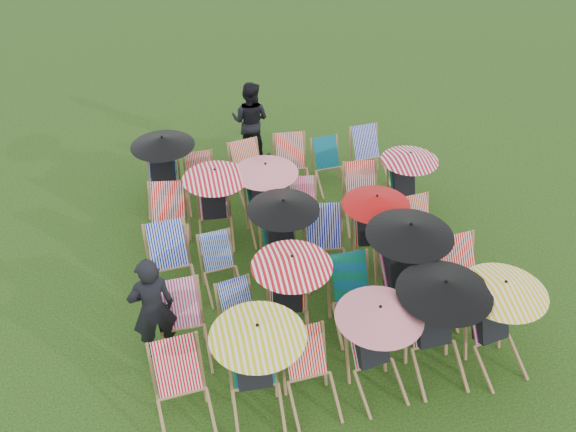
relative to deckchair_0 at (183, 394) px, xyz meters
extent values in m
plane|color=black|center=(2.06, 2.23, -0.51)|extent=(100.00, 100.00, 0.00)
cube|color=red|center=(-0.02, 0.27, 0.19)|extent=(0.56, 0.43, 0.63)
cube|color=#0A7332|center=(0.89, 0.18, 0.16)|extent=(0.52, 0.39, 0.60)
cube|color=black|center=(0.89, 0.13, 0.16)|extent=(0.44, 0.45, 0.63)
sphere|color=tan|center=(0.89, 0.24, 0.49)|extent=(0.22, 0.22, 0.22)
cylinder|color=black|center=(0.95, 0.09, 0.44)|extent=(0.03, 0.03, 0.74)
cone|color=yellow|center=(0.95, 0.09, 0.78)|extent=(1.16, 1.16, 0.18)
cube|color=red|center=(1.55, 0.18, 0.14)|extent=(0.51, 0.39, 0.58)
cube|color=red|center=(2.39, 0.19, 0.13)|extent=(0.53, 0.42, 0.57)
cube|color=black|center=(2.39, 0.14, 0.13)|extent=(0.46, 0.47, 0.60)
sphere|color=tan|center=(2.38, 0.24, 0.44)|extent=(0.21, 0.21, 0.21)
cylinder|color=black|center=(2.46, 0.11, 0.39)|extent=(0.03, 0.03, 0.70)
cone|color=#D76E7C|center=(2.46, 0.11, 0.71)|extent=(1.10, 1.10, 0.17)
cube|color=red|center=(3.27, 0.32, 0.19)|extent=(0.54, 0.40, 0.63)
cube|color=black|center=(3.27, 0.26, 0.19)|extent=(0.45, 0.47, 0.66)
sphere|color=tan|center=(3.27, 0.37, 0.54)|extent=(0.23, 0.23, 0.23)
cylinder|color=black|center=(3.34, 0.22, 0.48)|extent=(0.03, 0.03, 0.77)
cone|color=black|center=(3.34, 0.22, 0.83)|extent=(1.21, 1.21, 0.19)
cube|color=#CB2879|center=(4.05, 0.22, 0.14)|extent=(0.54, 0.44, 0.58)
cube|color=black|center=(4.05, 0.17, 0.14)|extent=(0.47, 0.48, 0.61)
sphere|color=tan|center=(4.04, 0.27, 0.46)|extent=(0.21, 0.21, 0.21)
cylinder|color=black|center=(4.12, 0.14, 0.41)|extent=(0.03, 0.03, 0.71)
cone|color=yellow|center=(4.12, 0.14, 0.74)|extent=(1.12, 1.12, 0.17)
cube|color=#CC2869|center=(0.10, 1.34, 0.17)|extent=(0.52, 0.39, 0.61)
cube|color=#071A95|center=(0.87, 1.36, 0.07)|extent=(0.48, 0.39, 0.51)
cube|color=red|center=(1.59, 1.35, 0.13)|extent=(0.53, 0.43, 0.57)
cube|color=black|center=(1.58, 1.30, 0.13)|extent=(0.46, 0.48, 0.60)
sphere|color=tan|center=(1.60, 1.40, 0.44)|extent=(0.21, 0.21, 0.21)
cylinder|color=black|center=(1.63, 1.25, 0.39)|extent=(0.03, 0.03, 0.70)
cone|color=red|center=(1.63, 1.25, 0.71)|extent=(1.10, 1.10, 0.17)
cube|color=#0A6C28|center=(2.50, 1.35, 0.17)|extent=(0.51, 0.38, 0.61)
cube|color=#E82E7E|center=(3.25, 1.46, 0.20)|extent=(0.59, 0.47, 0.64)
cube|color=black|center=(3.26, 1.40, 0.20)|extent=(0.51, 0.53, 0.67)
sphere|color=tan|center=(3.24, 1.51, 0.55)|extent=(0.23, 0.23, 0.23)
cylinder|color=black|center=(3.33, 1.37, 0.50)|extent=(0.03, 0.03, 0.78)
cone|color=black|center=(3.33, 1.37, 0.85)|extent=(1.23, 1.23, 0.19)
cube|color=red|center=(4.13, 1.33, 0.20)|extent=(0.56, 0.43, 0.63)
cube|color=#081EAE|center=(0.04, 2.58, 0.21)|extent=(0.56, 0.43, 0.64)
cube|color=#072CA0|center=(0.75, 2.45, 0.07)|extent=(0.47, 0.37, 0.52)
cube|color=#0A6A37|center=(1.74, 2.59, 0.13)|extent=(0.50, 0.38, 0.57)
cube|color=black|center=(1.74, 2.54, 0.13)|extent=(0.42, 0.43, 0.60)
sphere|color=tan|center=(1.73, 2.64, 0.44)|extent=(0.21, 0.21, 0.21)
cylinder|color=black|center=(1.80, 2.51, 0.39)|extent=(0.03, 0.03, 0.70)
cone|color=black|center=(1.80, 2.51, 0.71)|extent=(1.10, 1.10, 0.17)
cube|color=#070D97|center=(2.43, 2.49, 0.20)|extent=(0.58, 0.46, 0.63)
cube|color=red|center=(3.17, 2.47, 0.10)|extent=(0.50, 0.39, 0.54)
cube|color=black|center=(3.17, 2.43, 0.10)|extent=(0.43, 0.44, 0.57)
sphere|color=tan|center=(3.18, 2.52, 0.40)|extent=(0.20, 0.20, 0.20)
cylinder|color=black|center=(3.22, 2.38, 0.35)|extent=(0.03, 0.03, 0.66)
cone|color=#B00A0A|center=(3.22, 2.38, 0.65)|extent=(1.04, 1.04, 0.16)
cube|color=red|center=(4.00, 2.59, 0.10)|extent=(0.49, 0.38, 0.55)
cube|color=red|center=(0.14, 3.65, 0.20)|extent=(0.59, 0.47, 0.63)
cube|color=#DB2B5F|center=(0.88, 3.70, 0.11)|extent=(0.49, 0.38, 0.55)
cube|color=black|center=(0.88, 3.65, 0.11)|extent=(0.42, 0.43, 0.58)
sphere|color=tan|center=(0.89, 3.75, 0.41)|extent=(0.20, 0.20, 0.20)
cylinder|color=black|center=(0.93, 3.61, 0.37)|extent=(0.03, 0.03, 0.68)
cone|color=red|center=(0.93, 3.61, 0.68)|extent=(1.07, 1.07, 0.16)
cube|color=#0A6F3D|center=(1.69, 3.67, 0.11)|extent=(0.48, 0.36, 0.56)
cube|color=black|center=(1.69, 3.62, 0.11)|extent=(0.41, 0.42, 0.58)
sphere|color=tan|center=(1.68, 3.72, 0.42)|extent=(0.20, 0.20, 0.20)
cylinder|color=black|center=(1.75, 3.59, 0.37)|extent=(0.03, 0.03, 0.68)
cone|color=pink|center=(1.75, 3.59, 0.68)|extent=(1.07, 1.07, 0.17)
cube|color=#FA326F|center=(2.39, 3.64, 0.05)|extent=(0.46, 0.36, 0.50)
cube|color=#C01006|center=(3.41, 3.61, 0.16)|extent=(0.55, 0.43, 0.60)
cube|color=#0B7438|center=(4.18, 3.63, 0.06)|extent=(0.43, 0.32, 0.51)
cube|color=black|center=(4.18, 3.58, 0.06)|extent=(0.36, 0.37, 0.53)
sphere|color=tan|center=(4.18, 3.67, 0.34)|extent=(0.19, 0.19, 0.19)
cylinder|color=black|center=(4.23, 3.55, 0.29)|extent=(0.03, 0.03, 0.62)
cone|color=#B60926|center=(4.23, 3.55, 0.58)|extent=(0.98, 0.98, 0.15)
cube|color=#072F9D|center=(0.14, 4.85, 0.13)|extent=(0.52, 0.40, 0.57)
cube|color=black|center=(0.13, 4.80, 0.13)|extent=(0.44, 0.46, 0.60)
sphere|color=tan|center=(0.14, 4.90, 0.45)|extent=(0.21, 0.21, 0.21)
cylinder|color=black|center=(0.19, 4.76, 0.40)|extent=(0.03, 0.03, 0.70)
cone|color=black|center=(0.19, 4.76, 0.72)|extent=(1.10, 1.10, 0.17)
cube|color=red|center=(0.77, 4.75, 0.09)|extent=(0.45, 0.33, 0.53)
cube|color=red|center=(1.62, 4.83, 0.14)|extent=(0.54, 0.44, 0.58)
cube|color=red|center=(2.45, 4.84, 0.16)|extent=(0.53, 0.41, 0.60)
cube|color=#0B7642|center=(3.12, 4.76, 0.08)|extent=(0.47, 0.36, 0.53)
cube|color=#0810A5|center=(3.93, 4.89, 0.13)|extent=(0.50, 0.39, 0.57)
imported|color=black|center=(-0.24, 1.19, 0.32)|extent=(0.66, 0.49, 1.64)
imported|color=black|center=(1.91, 5.90, 0.29)|extent=(0.97, 0.90, 1.59)
camera|label=1|loc=(0.14, -4.96, 6.32)|focal=40.00mm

